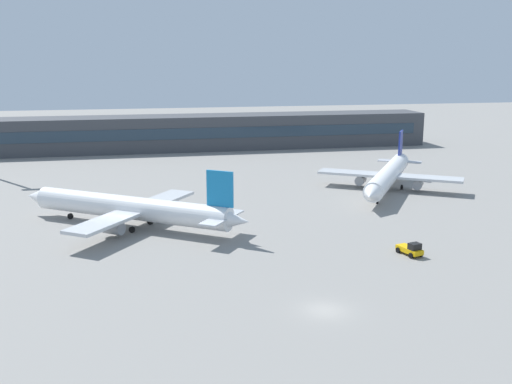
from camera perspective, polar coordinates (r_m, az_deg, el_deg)
ground_plane at (r=97.55m, az=-0.77°, el=-1.75°), size 400.00×400.00×0.00m
terminal_building at (r=162.43m, az=-5.30°, el=5.64°), size 123.00×12.13×9.00m
airplane_near at (r=89.39m, az=-11.89°, el=-1.47°), size 32.78×25.51×9.48m
airplane_mid at (r=113.96m, az=12.37°, el=1.54°), size 24.55×33.57×9.43m
baggage_tug_yellow at (r=78.21m, az=14.40°, el=-5.24°), size 2.57×3.87×1.75m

